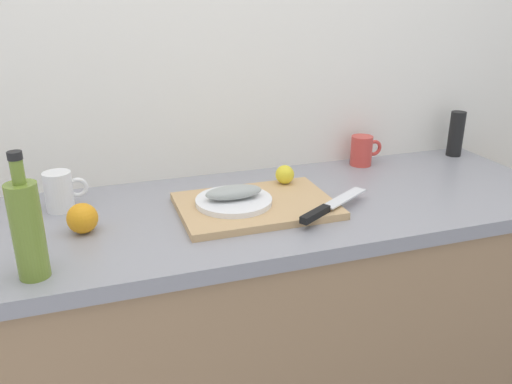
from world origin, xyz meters
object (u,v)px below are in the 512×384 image
Objects in this scene: chef_knife at (326,208)px; coffee_mug_1 at (362,150)px; cutting_board at (256,206)px; pepper_mill at (456,134)px; olive_oil_bottle at (27,228)px; fish_fillet at (234,192)px; coffee_mug_0 at (60,191)px; orange_0 at (82,218)px; white_plate at (234,201)px; lemon_0 at (285,174)px.

chef_knife is 0.48m from coffee_mug_1.
cutting_board is 0.87m from pepper_mill.
coffee_mug_1 is at bearing 17.80° from chef_knife.
olive_oil_bottle reaches higher than pepper_mill.
fish_fillet is 0.60× the size of chef_knife.
coffee_mug_0 reaches higher than orange_0.
orange_0 is (-0.39, -0.01, 0.01)m from white_plate.
coffee_mug_1 is (0.52, 0.24, 0.02)m from white_plate.
cutting_board is 3.66× the size of coffee_mug_0.
coffee_mug_0 is 0.97m from coffee_mug_1.
coffee_mug_1 reaches higher than chef_knife.
olive_oil_bottle is at bearing -157.78° from white_plate.
cutting_board is 3.73× the size of coffee_mug_1.
pepper_mill is at bearing 14.50° from fish_fillet.
coffee_mug_1 reaches higher than fish_fillet.
coffee_mug_0 reaches higher than chef_knife.
pepper_mill is (0.68, 0.36, 0.05)m from chef_knife.
white_plate is 0.92m from pepper_mill.
pepper_mill reaches higher than orange_0.
orange_0 reaches higher than chef_knife.
lemon_0 is (-0.03, 0.23, 0.02)m from chef_knife.
chef_knife is at bearing -152.22° from pepper_mill.
coffee_mug_1 reaches higher than orange_0.
coffee_mug_0 is at bearing 175.44° from lemon_0.
chef_knife reaches higher than cutting_board.
coffee_mug_0 is 0.72× the size of pepper_mill.
white_plate is 0.47m from coffee_mug_0.
white_plate is at bearing 90.00° from fish_fillet.
fish_fillet is 0.39m from orange_0.
coffee_mug_1 is at bearing 22.22° from lemon_0.
chef_knife is at bearing 6.08° from olive_oil_bottle.
olive_oil_bottle is at bearing -155.91° from lemon_0.
lemon_0 and orange_0 have the same top height.
pepper_mill is (0.71, 0.13, 0.03)m from lemon_0.
white_plate is at bearing -19.14° from coffee_mug_0.
chef_knife is at bearing -23.05° from coffee_mug_0.
coffee_mug_1 is at bearing 178.53° from pepper_mill.
fish_fillet is at bearing 22.22° from olive_oil_bottle.
lemon_0 is 0.50× the size of coffee_mug_1.
white_plate is 0.54m from olive_oil_bottle.
olive_oil_bottle reaches higher than chef_knife.
cutting_board is at bearing -151.65° from coffee_mug_1.
olive_oil_bottle is at bearing -162.67° from pepper_mill.
orange_0 is (0.05, -0.17, -0.02)m from coffee_mug_0.
coffee_mug_0 is at bearing 107.25° from orange_0.
orange_0 is at bearing -168.65° from lemon_0.
lemon_0 is at bearing 28.74° from white_plate.
fish_fillet is 0.58m from coffee_mug_1.
orange_0 is (-0.58, -0.12, -0.01)m from lemon_0.
olive_oil_bottle is at bearing -118.63° from orange_0.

